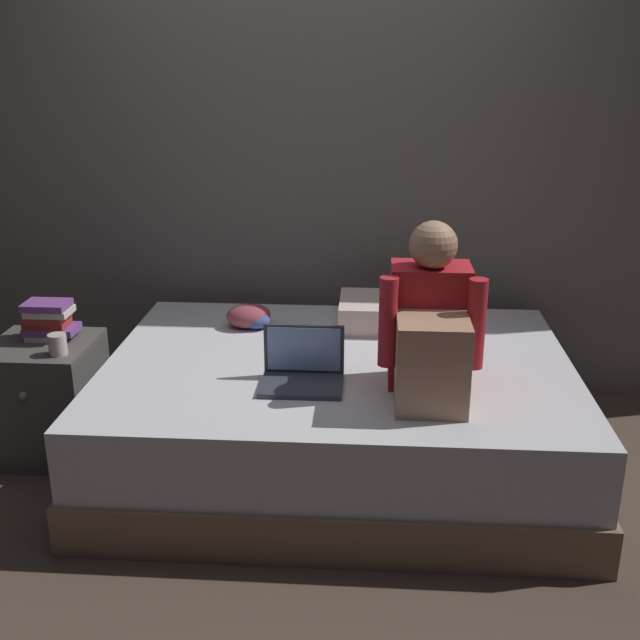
# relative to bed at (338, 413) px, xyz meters

# --- Properties ---
(ground_plane) EXTENTS (8.00, 8.00, 0.00)m
(ground_plane) POSITION_rel_bed_xyz_m (-0.20, -0.30, -0.24)
(ground_plane) COLOR #47382D
(wall_back) EXTENTS (5.60, 0.10, 2.70)m
(wall_back) POSITION_rel_bed_xyz_m (-0.20, 0.90, 1.11)
(wall_back) COLOR #605B56
(wall_back) RESTS_ON ground_plane
(bed) EXTENTS (2.00, 1.50, 0.49)m
(bed) POSITION_rel_bed_xyz_m (0.00, 0.00, 0.00)
(bed) COLOR #7A6047
(bed) RESTS_ON ground_plane
(nightstand) EXTENTS (0.44, 0.46, 0.53)m
(nightstand) POSITION_rel_bed_xyz_m (-1.30, 0.01, 0.02)
(nightstand) COLOR #474442
(nightstand) RESTS_ON ground_plane
(person_sitting) EXTENTS (0.39, 0.44, 0.66)m
(person_sitting) POSITION_rel_bed_xyz_m (0.36, -0.29, 0.50)
(person_sitting) COLOR #B21E28
(person_sitting) RESTS_ON bed
(laptop) EXTENTS (0.32, 0.23, 0.22)m
(laptop) POSITION_rel_bed_xyz_m (-0.13, -0.25, 0.30)
(laptop) COLOR #333842
(laptop) RESTS_ON bed
(pillow) EXTENTS (0.56, 0.36, 0.13)m
(pillow) POSITION_rel_bed_xyz_m (0.26, 0.45, 0.31)
(pillow) COLOR beige
(pillow) RESTS_ON bed
(book_stack) EXTENTS (0.22, 0.16, 0.17)m
(book_stack) POSITION_rel_bed_xyz_m (-1.28, 0.07, 0.37)
(book_stack) COLOR beige
(book_stack) RESTS_ON nightstand
(mug) EXTENTS (0.08, 0.08, 0.09)m
(mug) POSITION_rel_bed_xyz_m (-1.17, -0.11, 0.33)
(mug) COLOR #BCB2A3
(mug) RESTS_ON nightstand
(clothes_pile) EXTENTS (0.21, 0.20, 0.11)m
(clothes_pile) POSITION_rel_bed_xyz_m (-0.44, 0.40, 0.30)
(clothes_pile) COLOR #3D4C8E
(clothes_pile) RESTS_ON bed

